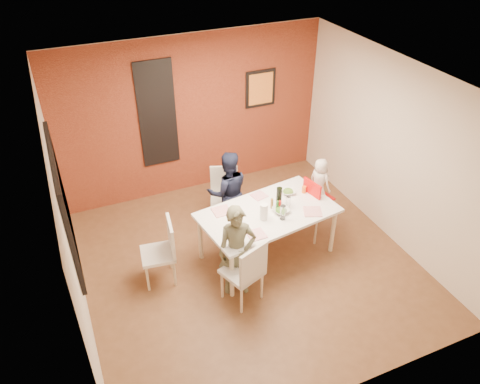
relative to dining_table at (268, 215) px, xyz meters
name	(u,v)px	position (x,y,z in m)	size (l,w,h in m)	color
ground	(248,263)	(-0.33, -0.07, -0.71)	(4.50, 4.50, 0.00)	brown
ceiling	(251,84)	(-0.33, -0.07, 1.99)	(4.50, 4.50, 0.02)	silver
wall_back	(193,116)	(-0.33, 2.18, 0.64)	(4.50, 0.02, 2.70)	beige
wall_front	(350,309)	(-0.33, -2.32, 0.64)	(4.50, 0.02, 2.70)	beige
wall_left	(67,228)	(-2.58, -0.07, 0.64)	(0.02, 4.50, 2.70)	beige
wall_right	(392,151)	(1.92, -0.07, 0.64)	(0.02, 4.50, 2.70)	beige
brick_accent_wall	(194,116)	(-0.33, 2.16, 0.64)	(4.50, 0.02, 2.70)	maroon
picture_window_frame	(64,204)	(-2.55, 0.13, 0.84)	(0.05, 1.70, 1.30)	black
picture_window_pane	(65,203)	(-2.53, 0.13, 0.84)	(0.02, 1.55, 1.15)	black
glassblock_strip	(157,114)	(-0.93, 2.14, 0.79)	(0.55, 0.03, 1.70)	silver
glassblock_surround	(157,115)	(-0.93, 2.14, 0.79)	(0.60, 0.03, 1.76)	black
art_print_frame	(260,89)	(0.87, 2.14, 0.94)	(0.54, 0.03, 0.64)	black
art_print_canvas	(261,89)	(0.87, 2.12, 0.94)	(0.44, 0.01, 0.54)	orange
dining_table	(268,215)	(0.00, 0.00, 0.00)	(2.00, 1.30, 0.78)	white
chair_near	(247,271)	(-0.64, -0.72, -0.17)	(0.57, 0.57, 0.96)	silver
chair_far	(224,192)	(-0.24, 1.05, -0.20)	(0.55, 0.55, 0.92)	silver
chair_left	(164,248)	(-1.48, 0.11, -0.18)	(0.49, 0.49, 0.94)	white
high_chair	(316,202)	(0.88, 0.15, -0.11)	(0.50, 0.50, 1.00)	red
child_near	(237,252)	(-0.67, -0.48, -0.04)	(0.49, 0.32, 1.34)	brown
child_far	(228,192)	(-0.27, 0.82, -0.04)	(0.65, 0.51, 1.34)	black
toddler	(320,181)	(0.90, 0.16, 0.24)	(0.35, 0.23, 0.72)	beige
plate_near_left	(256,235)	(-0.37, -0.40, 0.08)	(0.22, 0.22, 0.01)	white
plate_far_mid	(259,196)	(0.05, 0.39, 0.07)	(0.20, 0.20, 0.01)	white
plate_near_right	(313,212)	(0.56, -0.25, 0.08)	(0.24, 0.24, 0.01)	white
plate_far_left	(222,211)	(-0.59, 0.26, 0.08)	(0.24, 0.24, 0.01)	white
salad_bowl_a	(281,210)	(0.16, -0.08, 0.10)	(0.23, 0.23, 0.06)	white
salad_bowl_b	(288,192)	(0.47, 0.29, 0.09)	(0.21, 0.21, 0.05)	white
wine_bottle	(279,197)	(0.20, 0.07, 0.22)	(0.08, 0.08, 0.30)	black
wine_glass_a	(283,212)	(0.10, -0.23, 0.18)	(0.08, 0.08, 0.22)	white
wine_glass_b	(288,202)	(0.29, -0.03, 0.16)	(0.07, 0.07, 0.19)	white
paper_towel_roll	(264,212)	(-0.13, -0.12, 0.19)	(0.11, 0.11, 0.24)	white
condiment_red	(280,205)	(0.17, -0.02, 0.14)	(0.04, 0.04, 0.15)	red
condiment_green	(277,205)	(0.13, -0.01, 0.14)	(0.04, 0.04, 0.14)	#296822
condiment_brown	(272,203)	(0.08, 0.06, 0.15)	(0.04, 0.04, 0.15)	brown
sippy_cup	(304,190)	(0.68, 0.21, 0.12)	(0.06, 0.06, 0.11)	orange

